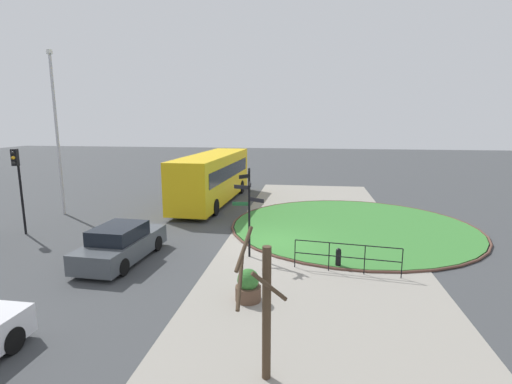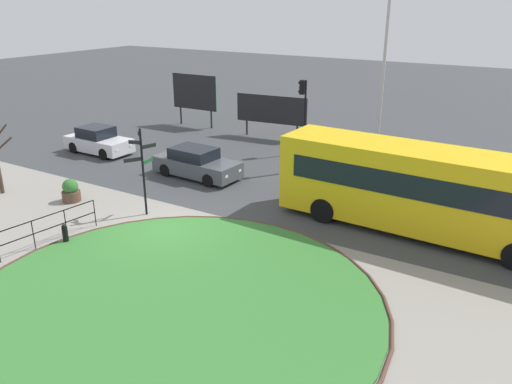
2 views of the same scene
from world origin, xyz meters
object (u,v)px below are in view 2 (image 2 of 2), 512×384
Objects in this scene: bus_yellow at (424,189)px; bollard_foreground at (65,234)px; car_near_lane at (98,141)px; car_far_lane at (196,163)px; planter_near_signpost at (71,191)px; billboard_left at (272,110)px; lamppost_tall at (384,69)px; billboard_right at (195,93)px; traffic_light_near at (303,101)px; signpost_directional at (142,165)px.

bollard_foreground is at bearing -142.68° from bus_yellow.
car_near_lane is (-7.87, 8.93, 0.29)m from bollard_foreground.
planter_near_signpost is (-2.70, -5.50, -0.22)m from car_far_lane.
bollard_foreground is 0.75× the size of planter_near_signpost.
billboard_left is (6.85, 8.14, 1.09)m from car_near_lane.
bollard_foreground is 17.45m from lamppost_tall.
billboard_right is (-17.90, 9.57, 0.55)m from bus_yellow.
car_far_lane is (7.41, -0.49, -0.00)m from car_near_lane.
bus_yellow is at bearing 35.02° from bollard_foreground.
billboard_left is at bearing 168.62° from lamppost_tall.
traffic_light_near is (2.22, 14.85, 2.64)m from bollard_foreground.
signpost_directional is 4.00m from bollard_foreground.
signpost_directional is at bearing -31.25° from car_near_lane.
billboard_left is 4.60× the size of planter_near_signpost.
signpost_directional is at bearing 68.93° from traffic_light_near.
planter_near_signpost is (-13.95, -4.63, -1.29)m from bus_yellow.
car_near_lane is 10.70m from billboard_left.
lamppost_tall is (14.27, 6.65, 4.27)m from car_near_lane.
planter_near_signpost is at bearing -104.60° from billboard_left.
car_near_lane is 0.89× the size of car_far_lane.
billboard_left is 6.11m from billboard_right.
billboard_left is at bearing 97.03° from signpost_directional.
billboard_left is at bearing 81.41° from planter_near_signpost.
planter_near_signpost is at bearing -50.72° from car_near_lane.
bus_yellow is at bearing 21.68° from signpost_directional.
billboard_left is at bearing 93.40° from bollard_foreground.
car_far_lane is at bearing 54.17° from traffic_light_near.
lamppost_tall is 16.47m from planter_near_signpost.
bollard_foreground is 4.31m from planter_near_signpost.
car_near_lane reaches higher than car_far_lane.
bollard_foreground is 8.46m from car_far_lane.
lamppost_tall reaches higher than traffic_light_near.
billboard_right is at bearing 154.18° from bus_yellow.
bollard_foreground is 11.90m from car_near_lane.
car_near_lane is at bearing 131.38° from bollard_foreground.
car_near_lane is 0.43× the size of lamppost_tall.
bus_yellow is 2.43× the size of car_far_lane.
bus_yellow is 2.74× the size of car_near_lane.
traffic_light_near is at bearing 82.11° from signpost_directional.
car_near_lane is 0.97× the size of traffic_light_near.
car_near_lane is at bearing -96.53° from billboard_right.
lamppost_tall is at bearing 67.63° from bollard_foreground.
signpost_directional reaches higher than billboard_right.
car_far_lane is at bearing -92.29° from billboard_left.
traffic_light_near reaches higher than bollard_foreground.
bus_yellow is 3.11× the size of billboard_right.
signpost_directional is 11.46m from traffic_light_near.
car_far_lane is 0.96× the size of billboard_left.
planter_near_signpost is (-2.14, -14.13, -1.32)m from billboard_left.
lamppost_tall is 8.21m from billboard_left.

